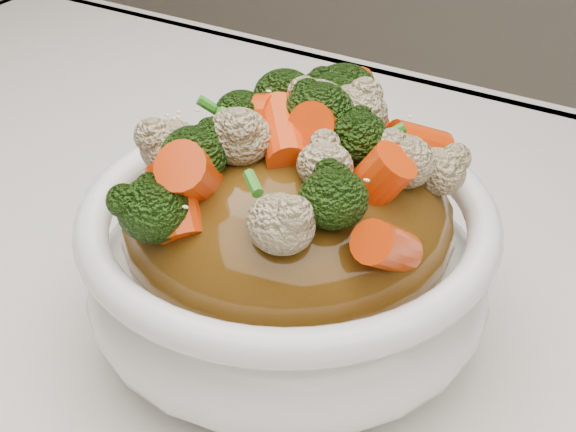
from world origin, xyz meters
The scene contains 7 objects.
bowl centered at (-0.05, 0.06, 0.79)m, with size 0.21×0.21×0.08m, color white, non-canonical shape.
sauce_base centered at (-0.05, 0.06, 0.82)m, with size 0.17×0.17×0.09m, color #50320D.
carrots centered at (-0.05, 0.06, 0.88)m, with size 0.17×0.17×0.05m, color #DD3A07, non-canonical shape.
broccoli centered at (-0.05, 0.06, 0.88)m, with size 0.17×0.17×0.04m, color black, non-canonical shape.
cauliflower centered at (-0.05, 0.06, 0.88)m, with size 0.17×0.17×0.03m, color #C4B186, non-canonical shape.
scallions centered at (-0.05, 0.06, 0.88)m, with size 0.13×0.13×0.02m, color #28721A, non-canonical shape.
sesame_seeds centered at (-0.05, 0.06, 0.88)m, with size 0.15×0.15×0.01m, color beige, non-canonical shape.
Camera 1 is at (0.12, -0.23, 1.05)m, focal length 50.00 mm.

